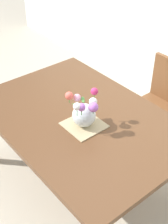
% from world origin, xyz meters
% --- Properties ---
extents(ground_plane, '(12.00, 12.00, 0.00)m').
position_xyz_m(ground_plane, '(0.00, 0.00, 0.00)').
color(ground_plane, '#B7AD99').
extents(dining_table, '(1.60, 1.10, 0.73)m').
position_xyz_m(dining_table, '(0.00, 0.00, 0.65)').
color(dining_table, brown).
rests_on(dining_table, ground_plane).
extents(chair_far, '(0.42, 0.42, 0.90)m').
position_xyz_m(chair_far, '(0.07, 0.89, 0.52)').
color(chair_far, brown).
rests_on(chair_far, ground_plane).
extents(placemat, '(0.26, 0.26, 0.01)m').
position_xyz_m(placemat, '(0.10, -0.05, 0.74)').
color(placemat, tan).
rests_on(placemat, dining_table).
extents(flower_vase, '(0.27, 0.24, 0.26)m').
position_xyz_m(flower_vase, '(0.10, -0.05, 0.85)').
color(flower_vase, silver).
rests_on(flower_vase, placemat).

